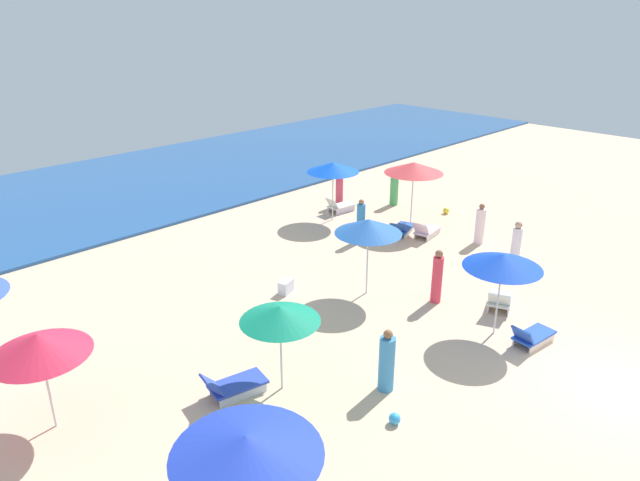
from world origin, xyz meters
name	(u,v)px	position (x,y,z in m)	size (l,w,h in m)	color
ground_plane	(623,391)	(0.00, 0.00, 0.00)	(60.00, 60.00, 0.00)	beige
ocean	(131,185)	(0.00, 23.62, 0.06)	(60.00, 12.76, 0.12)	#255393
umbrella_0	(368,226)	(-0.46, 7.61, 2.26)	(2.07, 2.07, 2.49)	silver
umbrella_1	(503,261)	(0.21, 3.51, 2.20)	(2.10, 2.10, 2.40)	silver
lounge_chair_1_0	(532,336)	(0.39, 2.51, 0.25)	(1.43, 0.75, 0.68)	silver
lounge_chair_1_1	(500,300)	(1.56, 4.09, 0.29)	(1.40, 1.07, 0.75)	silver
umbrella_2	(246,445)	(-8.81, 3.02, 2.06)	(2.48, 2.48, 2.24)	silver
umbrella_3	(280,314)	(-5.63, 5.82, 2.02)	(1.86, 1.86, 2.21)	silver
lounge_chair_3_0	(233,385)	(-6.59, 6.44, 0.26)	(1.59, 0.96, 0.67)	silver
umbrella_4	(414,168)	(5.38, 10.23, 2.48)	(2.36, 2.36, 2.71)	silver
lounge_chair_4_0	(402,228)	(4.40, 9.92, 0.25)	(1.54, 1.04, 0.65)	silver
lounge_chair_4_1	(426,231)	(4.86, 9.08, 0.25)	(1.50, 0.82, 0.72)	silver
umbrella_6	(333,167)	(3.68, 13.05, 2.30)	(2.17, 2.17, 2.50)	silver
lounge_chair_6_0	(340,206)	(4.62, 13.51, 0.27)	(1.36, 0.74, 0.71)	silver
umbrella_7	(39,344)	(-9.98, 8.30, 2.07)	(2.06, 2.06, 2.31)	silver
beachgoer_0	(516,245)	(4.75, 5.30, 0.79)	(0.42, 0.42, 1.65)	white
beachgoer_1	(437,278)	(0.60, 5.73, 0.82)	(0.42, 0.42, 1.72)	#EB3B50
beachgoer_2	(339,190)	(5.25, 14.13, 0.74)	(0.40, 0.40, 1.59)	#DD4255
beachgoer_3	(387,362)	(-3.91, 4.06, 0.74)	(0.52, 0.52, 1.61)	#3D8CC8
beachgoer_4	(394,189)	(7.08, 12.44, 0.76)	(0.50, 0.50, 1.65)	#4AB05F
beachgoer_5	(361,222)	(2.70, 10.62, 0.80)	(0.40, 0.40, 1.70)	#2D7EC2
beachgoer_6	(480,225)	(5.72, 7.27, 0.73)	(0.36, 0.36, 1.59)	white
beach_ball_0	(446,211)	(7.73, 10.05, 0.14)	(0.28, 0.28, 0.28)	yellow
cooler_box_1	(286,287)	(-2.24, 9.44, 0.21)	(0.53, 0.30, 0.42)	silver
beach_ball_2	(395,419)	(-4.74, 3.14, 0.13)	(0.26, 0.26, 0.26)	#319DE5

